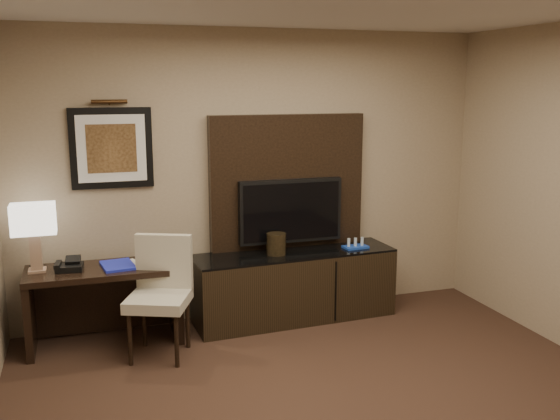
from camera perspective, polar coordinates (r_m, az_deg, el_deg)
name	(u,v)px	position (r m, az deg, el deg)	size (l,w,h in m)	color
wall_back	(255,175)	(5.90, -2.29, 3.18)	(4.50, 0.01, 2.70)	gray
desk	(105,306)	(5.59, -15.71, -8.41)	(1.27, 0.54, 0.68)	black
credenza	(294,285)	(5.94, 1.32, -6.90)	(1.90, 0.53, 0.65)	black
tv_wall_panel	(287,183)	(5.94, 0.66, 2.47)	(1.50, 0.12, 1.30)	black
tv	(290,211)	(5.89, 0.96, -0.08)	(1.00, 0.08, 0.60)	black
artwork	(111,148)	(5.63, -15.16, 5.48)	(0.70, 0.04, 0.70)	black
picture_light	(109,102)	(5.57, -15.35, 9.53)	(0.04, 0.04, 0.30)	#3E2813
desk_chair	(158,299)	(5.18, -11.05, -8.02)	(0.47, 0.54, 0.98)	beige
table_lamp	(35,236)	(5.48, -21.52, -2.26)	(0.37, 0.21, 0.60)	#9E7C62
desk_phone	(69,264)	(5.48, -18.70, -4.71)	(0.21, 0.19, 0.11)	black
blue_folder	(118,265)	(5.48, -14.61, -4.91)	(0.26, 0.34, 0.02)	#1C27B8
book	(122,255)	(5.45, -14.28, -3.97)	(0.15, 0.02, 0.21)	#AFAA89
ice_bucket	(276,244)	(5.74, -0.35, -3.12)	(0.18, 0.18, 0.20)	black
minibar_tray	(355,244)	(6.02, 6.91, -3.08)	(0.23, 0.14, 0.08)	#1B42B1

